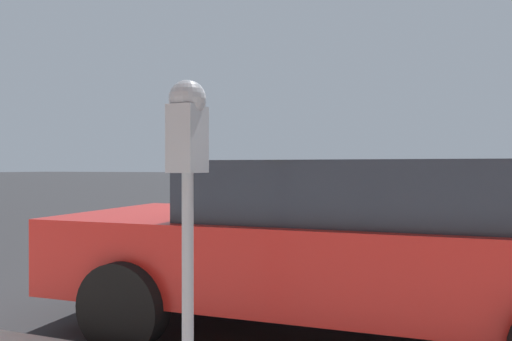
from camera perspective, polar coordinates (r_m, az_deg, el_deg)
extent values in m
plane|color=#2B2B2D|center=(5.17, 8.86, -14.19)|extent=(220.00, 220.00, 0.00)
cylinder|color=gray|center=(2.61, -7.81, -12.96)|extent=(0.06, 0.06, 1.15)
cube|color=gray|center=(2.54, -7.83, 3.57)|extent=(0.20, 0.14, 0.34)
sphere|color=gray|center=(2.56, -7.83, 8.11)|extent=(0.19, 0.19, 0.19)
cube|color=gold|center=(2.64, -6.70, 2.53)|extent=(0.01, 0.11, 0.12)
cube|color=black|center=(2.64, -6.71, 5.11)|extent=(0.01, 0.10, 0.08)
cube|color=#B21E19|center=(4.00, 9.64, -9.52)|extent=(1.94, 4.47, 0.59)
cube|color=#232833|center=(3.91, 12.19, -2.15)|extent=(1.66, 2.52, 0.44)
cylinder|color=black|center=(3.74, -14.91, -14.82)|extent=(0.24, 0.65, 0.64)
cylinder|color=black|center=(5.29, -3.65, -10.30)|extent=(0.24, 0.65, 0.64)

